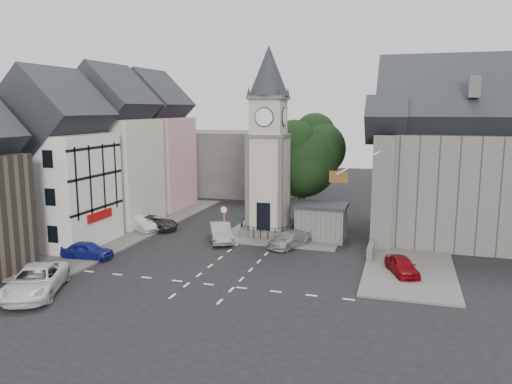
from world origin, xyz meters
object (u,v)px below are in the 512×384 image
(pedestrian, at_px, (372,238))
(clock_tower, at_px, (268,142))
(stone_shelter, at_px, (321,222))
(car_west_blue, at_px, (87,250))
(car_east_red, at_px, (402,266))

(pedestrian, bearing_deg, clock_tower, -53.24)
(clock_tower, relative_size, stone_shelter, 3.78)
(clock_tower, height_order, car_west_blue, clock_tower)
(clock_tower, distance_m, stone_shelter, 8.15)
(stone_shelter, distance_m, car_west_blue, 18.89)
(car_west_blue, bearing_deg, pedestrian, -70.02)
(clock_tower, xyz_separation_m, pedestrian, (9.12, -1.88, -7.35))
(stone_shelter, height_order, car_west_blue, stone_shelter)
(car_west_blue, xyz_separation_m, car_east_red, (22.39, 2.94, -0.02))
(clock_tower, distance_m, car_east_red, 15.91)
(car_east_red, bearing_deg, pedestrian, 90.76)
(car_east_red, bearing_deg, stone_shelter, 111.26)
(clock_tower, height_order, pedestrian, clock_tower)
(clock_tower, height_order, stone_shelter, clock_tower)
(stone_shelter, bearing_deg, pedestrian, -17.80)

